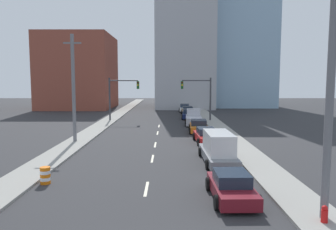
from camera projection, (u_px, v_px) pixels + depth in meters
sidewalk_left at (117, 115)px, 54.18m from camera, size 2.37×90.32×0.15m
sidewalk_right at (206, 115)px, 54.15m from camera, size 2.37×90.32×0.15m
lane_stripe_at_8m at (147, 189)px, 17.43m from camera, size 0.16×2.40×0.01m
lane_stripe_at_15m at (153, 158)px, 24.20m from camera, size 0.16×2.40×0.01m
lane_stripe_at_20m at (156, 145)px, 29.43m from camera, size 0.16×2.40×0.01m
lane_stripe_at_27m at (158, 133)px, 36.09m from camera, size 0.16×2.40×0.01m
lane_stripe_at_32m at (160, 126)px, 41.58m from camera, size 0.16×2.40×0.01m
building_brick_left at (80, 72)px, 69.12m from camera, size 14.00×16.00×15.19m
building_office_center at (184, 41)px, 72.33m from camera, size 12.00×20.00×29.18m
building_glass_right at (240, 25)px, 75.86m from camera, size 13.00×20.00×37.27m
traffic_signal_left at (119, 93)px, 46.22m from camera, size 4.32×0.35×6.17m
traffic_signal_right at (203, 93)px, 46.20m from camera, size 4.32×0.35×6.17m
utility_pole_right_near at (331, 87)px, 12.81m from camera, size 1.60×0.32×10.74m
utility_pole_left_mid at (74, 88)px, 29.86m from camera, size 1.60×0.32×9.92m
traffic_barrel at (46, 175)px, 18.25m from camera, size 0.56×0.56×0.95m
fire_hydrant at (325, 216)px, 12.92m from camera, size 0.26×0.26×0.84m
sedan_maroon at (232, 187)px, 15.82m from camera, size 2.15×4.30×1.35m
box_truck_gray at (219, 148)px, 22.85m from camera, size 2.33×6.24×2.18m
sedan_red at (207, 136)px, 30.32m from camera, size 2.27×4.89×1.40m
sedan_orange at (199, 126)px, 36.58m from camera, size 2.33×4.82×1.40m
pickup_truck_silver at (194, 119)px, 42.75m from camera, size 2.48×5.49×2.05m
sedan_navy at (189, 114)px, 49.36m from camera, size 2.31×4.69×1.50m
sedan_tan at (188, 111)px, 55.37m from camera, size 2.15×4.37×1.44m
sedan_white at (185, 108)px, 60.90m from camera, size 2.25×4.44×1.44m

